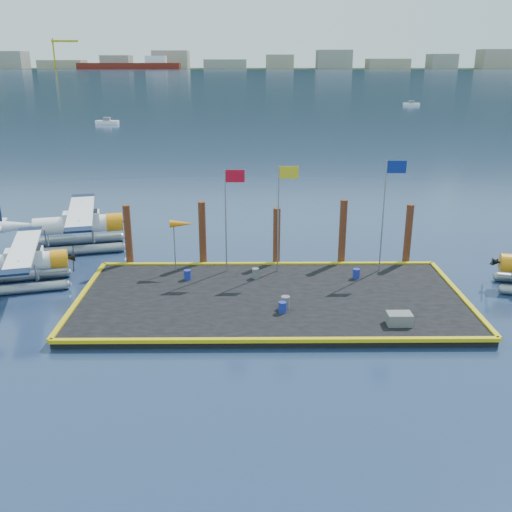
{
  "coord_description": "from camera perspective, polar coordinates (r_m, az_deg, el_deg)",
  "views": [
    {
      "loc": [
        -1.07,
        -27.67,
        12.14
      ],
      "look_at": [
        -0.79,
        2.0,
        1.95
      ],
      "focal_mm": 40.0,
      "sensor_mm": 36.0,
      "label": 1
    }
  ],
  "objects": [
    {
      "name": "crate",
      "position": [
        27.68,
        14.12,
        -6.11
      ],
      "size": [
        1.15,
        0.76,
        0.57
      ],
      "primitive_type": "cube",
      "color": "#5B5C60",
      "rests_on": "dock"
    },
    {
      "name": "drum_0",
      "position": [
        32.44,
        -6.87,
        -1.88
      ],
      "size": [
        0.4,
        0.4,
        0.56
      ],
      "primitive_type": "cylinder",
      "color": "navy",
      "rests_on": "dock"
    },
    {
      "name": "windsock",
      "position": [
        32.95,
        -7.43,
        3.1
      ],
      "size": [
        1.4,
        0.44,
        3.12
      ],
      "color": "gray",
      "rests_on": "dock"
    },
    {
      "name": "piling_1",
      "position": [
        34.69,
        -5.37,
        2.04
      ],
      "size": [
        0.44,
        0.44,
        4.2
      ],
      "primitive_type": "cylinder",
      "color": "#442113",
      "rests_on": "ground"
    },
    {
      "name": "dock",
      "position": [
        30.16,
        1.54,
        -4.38
      ],
      "size": [
        20.0,
        10.0,
        0.4
      ],
      "primitive_type": "cube",
      "color": "black",
      "rests_on": "ground"
    },
    {
      "name": "flagpole_yellow",
      "position": [
        32.43,
        2.61,
        5.33
      ],
      "size": [
        1.14,
        0.08,
        6.2
      ],
      "color": "gray",
      "rests_on": "dock"
    },
    {
      "name": "piling_3",
      "position": [
        35.0,
        8.64,
        2.14
      ],
      "size": [
        0.44,
        0.44,
        4.3
      ],
      "primitive_type": "cylinder",
      "color": "#442113",
      "rests_on": "ground"
    },
    {
      "name": "seaplane_b",
      "position": [
        34.49,
        -22.63,
        -0.81
      ],
      "size": [
        8.03,
        8.66,
        3.08
      ],
      "rotation": [
        0.0,
        0.0,
        -1.31
      ],
      "color": "gray",
      "rests_on": "ground"
    },
    {
      "name": "flagpole_blue",
      "position": [
        33.27,
        13.03,
        5.51
      ],
      "size": [
        1.14,
        0.08,
        6.5
      ],
      "color": "gray",
      "rests_on": "dock"
    },
    {
      "name": "flagpole_red",
      "position": [
        32.44,
        -2.7,
        5.11
      ],
      "size": [
        1.14,
        0.08,
        6.0
      ],
      "color": "gray",
      "rests_on": "dock"
    },
    {
      "name": "drum_5",
      "position": [
        32.41,
        -0.04,
        -1.74
      ],
      "size": [
        0.41,
        0.41,
        0.57
      ],
      "primitive_type": "cylinder",
      "color": "#5B5C60",
      "rests_on": "dock"
    },
    {
      "name": "piling_0",
      "position": [
        35.38,
        -12.65,
        1.83
      ],
      "size": [
        0.44,
        0.44,
        4.0
      ],
      "primitive_type": "cylinder",
      "color": "#442113",
      "rests_on": "ground"
    },
    {
      "name": "drum_1",
      "position": [
        28.6,
        2.96,
        -4.64
      ],
      "size": [
        0.44,
        0.44,
        0.62
      ],
      "primitive_type": "cylinder",
      "color": "#5B5C60",
      "rests_on": "dock"
    },
    {
      "name": "drum_4",
      "position": [
        32.91,
        10.0,
        -1.74
      ],
      "size": [
        0.39,
        0.39,
        0.56
      ],
      "primitive_type": "cylinder",
      "color": "navy",
      "rests_on": "dock"
    },
    {
      "name": "ground",
      "position": [
        30.24,
        1.54,
        -4.73
      ],
      "size": [
        4000.0,
        4000.0,
        0.0
      ],
      "primitive_type": "plane",
      "color": "navy",
      "rests_on": "ground"
    },
    {
      "name": "dock_bumpers",
      "position": [
        30.05,
        1.54,
        -3.87
      ],
      "size": [
        20.25,
        10.25,
        0.18
      ],
      "primitive_type": null,
      "color": "#C5AD0B",
      "rests_on": "dock"
    },
    {
      "name": "seaplane_c",
      "position": [
        40.09,
        -17.56,
        2.76
      ],
      "size": [
        9.39,
        10.17,
        3.61
      ],
      "rotation": [
        0.0,
        0.0,
        -1.33
      ],
      "color": "gray",
      "rests_on": "ground"
    },
    {
      "name": "piling_2",
      "position": [
        34.66,
        2.08,
        1.75
      ],
      "size": [
        0.44,
        0.44,
        3.8
      ],
      "primitive_type": "cylinder",
      "color": "#442113",
      "rests_on": "ground"
    },
    {
      "name": "piling_4",
      "position": [
        35.89,
        14.95,
        1.88
      ],
      "size": [
        0.44,
        0.44,
        4.0
      ],
      "primitive_type": "cylinder",
      "color": "#442113",
      "rests_on": "ground"
    },
    {
      "name": "drum_3",
      "position": [
        28.11,
        2.66,
        -5.15
      ],
      "size": [
        0.39,
        0.39,
        0.55
      ],
      "primitive_type": "cylinder",
      "color": "navy",
      "rests_on": "dock"
    },
    {
      "name": "far_backdrop",
      "position": [
        1781.57,
        7.63,
        18.71
      ],
      "size": [
        3050.0,
        2050.0,
        810.0
      ],
      "color": "black",
      "rests_on": "ground"
    }
  ]
}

